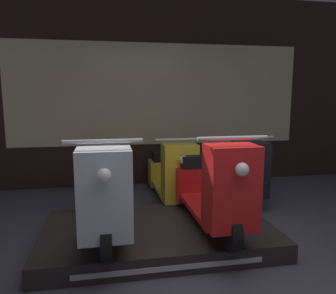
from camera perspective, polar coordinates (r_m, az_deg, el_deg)
The scene contains 7 objects.
shop_wall_back at distance 5.68m, azimuth -1.72°, elevation 9.61°, with size 9.01×0.09×3.20m.
display_platform at distance 3.55m, azimuth -1.67°, elevation -14.99°, with size 2.37×1.35×0.19m.
scooter_display_left at distance 3.29m, azimuth -10.85°, elevation -7.83°, with size 0.61×1.74×1.01m.
scooter_display_right at distance 3.45m, azimuth 7.25°, elevation -6.95°, with size 0.61×1.74×1.01m.
scooter_backrow_0 at distance 4.67m, azimuth -11.18°, elevation -5.22°, with size 0.61×1.74×1.01m.
scooter_backrow_1 at distance 4.76m, azimuth 0.46°, elevation -4.79°, with size 0.61×1.74×1.01m.
scooter_backrow_2 at distance 5.03m, azimuth 11.26°, elevation -4.22°, with size 0.61×1.74×1.01m.
Camera 1 is at (-0.89, -2.12, 1.53)m, focal length 35.00 mm.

